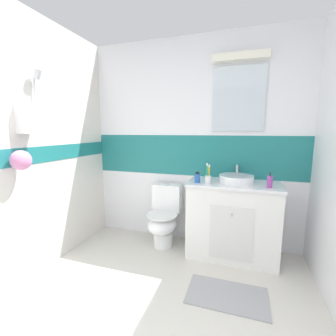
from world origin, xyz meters
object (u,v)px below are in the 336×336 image
toilet (164,217)px  lotion_bottle_short (197,178)px  sink_basin (236,178)px  toothbrush_cup (208,178)px  soap_dispenser (270,182)px

toilet → lotion_bottle_short: 0.71m
sink_basin → toothbrush_cup: 0.32m
lotion_bottle_short → soap_dispenser: bearing=-0.4°
toothbrush_cup → lotion_bottle_short: size_ratio=1.89×
sink_basin → toothbrush_cup: toothbrush_cup is taller
toothbrush_cup → lotion_bottle_short: (-0.12, 0.02, -0.01)m
toothbrush_cup → lotion_bottle_short: 0.12m
toilet → soap_dispenser: bearing=-6.9°
toilet → sink_basin: bearing=0.2°
toilet → toothbrush_cup: (0.55, -0.15, 0.56)m
soap_dispenser → toothbrush_cup: bearing=-178.9°
toilet → toothbrush_cup: toothbrush_cup is taller
soap_dispenser → lotion_bottle_short: size_ratio=1.35×
lotion_bottle_short → toothbrush_cup: bearing=-8.1°
soap_dispenser → sink_basin: bearing=156.2°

